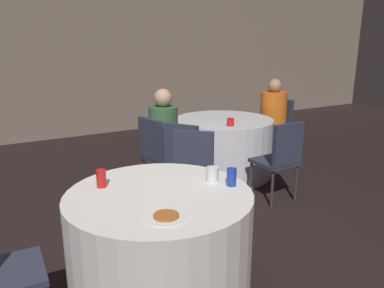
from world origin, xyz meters
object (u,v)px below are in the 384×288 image
(chair_far_southwest, at_px, (185,156))
(pizza_plate_near, at_px, (166,216))
(chair_far_east, at_px, (277,124))
(table_near, at_px, (160,243))
(chair_near_northeast, at_px, (192,170))
(person_orange_shirt, at_px, (270,120))
(soda_can_red, at_px, (101,178))
(person_green_jacket, at_px, (169,141))
(table_far, at_px, (223,147))
(chair_far_south, at_px, (281,155))
(chair_far_west, at_px, (157,150))
(soda_can_blue, at_px, (232,177))

(chair_far_southwest, bearing_deg, pizza_plate_near, -65.32)
(chair_far_east, xyz_separation_m, pizza_plate_near, (-2.86, -2.25, 0.21))
(table_near, bearing_deg, chair_near_northeast, 48.53)
(person_orange_shirt, xyz_separation_m, soda_can_red, (-2.88, -1.60, 0.18))
(person_orange_shirt, bearing_deg, pizza_plate_near, 121.72)
(soda_can_red, bearing_deg, chair_near_northeast, 26.39)
(chair_far_east, bearing_deg, person_green_jacket, 91.85)
(table_far, distance_m, chair_far_east, 1.05)
(chair_far_south, bearing_deg, pizza_plate_near, -151.26)
(chair_far_west, xyz_separation_m, soda_can_blue, (-0.21, -1.68, 0.26))
(chair_far_south, bearing_deg, soda_can_blue, -146.97)
(person_green_jacket, xyz_separation_m, soda_can_red, (-1.14, -1.30, 0.19))
(chair_near_northeast, relative_size, person_orange_shirt, 0.75)
(table_near, distance_m, table_far, 2.46)
(chair_far_southwest, xyz_separation_m, soda_can_blue, (-0.36, -1.32, 0.26))
(table_far, relative_size, chair_far_west, 1.43)
(chair_far_west, bearing_deg, soda_can_red, -49.61)
(chair_far_southwest, xyz_separation_m, person_green_jacket, (0.01, 0.39, 0.07))
(chair_far_east, relative_size, person_orange_shirt, 0.75)
(table_far, xyz_separation_m, chair_far_south, (0.02, -1.04, 0.16))
(soda_can_blue, relative_size, soda_can_red, 1.00)
(soda_can_red, bearing_deg, table_near, -44.34)
(chair_far_east, distance_m, person_orange_shirt, 0.17)
(table_far, relative_size, pizza_plate_near, 5.29)
(chair_far_west, height_order, person_orange_shirt, person_orange_shirt)
(soda_can_red, bearing_deg, table_far, 36.46)
(pizza_plate_near, bearing_deg, chair_far_west, 66.96)
(table_far, height_order, soda_can_blue, soda_can_blue)
(chair_far_west, relative_size, soda_can_blue, 7.20)
(chair_far_southwest, xyz_separation_m, person_orange_shirt, (1.75, 0.69, 0.08))
(table_far, height_order, chair_far_south, chair_far_south)
(pizza_plate_near, bearing_deg, person_green_jacket, 63.45)
(table_near, bearing_deg, person_orange_shirt, 36.05)
(person_green_jacket, distance_m, soda_can_blue, 1.76)
(chair_far_southwest, bearing_deg, soda_can_blue, -48.61)
(table_near, xyz_separation_m, pizza_plate_near, (-0.11, -0.34, 0.37))
(person_green_jacket, bearing_deg, chair_far_west, -90.00)
(chair_near_northeast, bearing_deg, soda_can_blue, 119.13)
(chair_near_northeast, xyz_separation_m, pizza_plate_near, (-0.79, -1.11, 0.21))
(pizza_plate_near, bearing_deg, table_near, 71.58)
(table_far, relative_size, soda_can_blue, 10.30)
(chair_far_south, xyz_separation_m, person_green_jacket, (-0.88, 0.86, 0.07))
(table_near, relative_size, chair_near_northeast, 1.40)
(chair_far_southwest, height_order, soda_can_red, chair_far_southwest)
(person_orange_shirt, bearing_deg, chair_near_northeast, 112.57)
(chair_near_northeast, bearing_deg, chair_far_east, -109.64)
(chair_far_east, distance_m, soda_can_red, 3.45)
(pizza_plate_near, bearing_deg, soda_can_red, 106.01)
(chair_far_southwest, height_order, person_orange_shirt, person_orange_shirt)
(chair_far_west, height_order, person_green_jacket, person_green_jacket)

